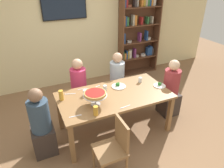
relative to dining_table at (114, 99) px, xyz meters
The scene contains 23 objects.
ground_plane 0.66m from the dining_table, ahead, with size 12.00×12.00×0.00m, color #846042.
rear_partition 2.32m from the dining_table, 90.00° to the left, with size 8.00×0.12×2.80m, color beige.
dining_table is the anchor object (origin of this frame).
bookshelf 2.63m from the dining_table, 51.20° to the left, with size 1.10×0.30×2.21m.
television 2.44m from the dining_table, 96.49° to the left, with size 0.99×0.05×0.56m.
diner_far_right 0.90m from the dining_table, 61.57° to the left, with size 0.34×0.34×1.15m.
diner_far_left 0.90m from the dining_table, 116.31° to the left, with size 0.34×0.34×1.15m.
diner_head_east 1.21m from the dining_table, ahead, with size 0.34×0.34×1.15m.
diner_head_west 1.23m from the dining_table, behind, with size 0.34×0.34×1.15m.
chair_near_left 0.92m from the dining_table, 114.95° to the right, with size 0.40×0.40×0.87m.
deep_dish_pizza_stand 0.48m from the dining_table, 160.16° to the right, with size 0.37×0.37×0.21m.
salad_plate_near_diner 0.86m from the dining_table, ahead, with size 0.21×0.21×0.07m.
salad_plate_far_diner 0.30m from the dining_table, 50.78° to the left, with size 0.25×0.25×0.07m.
beer_glass_amber_tall 0.87m from the dining_table, 166.37° to the left, with size 0.07×0.07×0.17m, color gold.
beer_glass_amber_short 0.64m from the dining_table, 140.15° to the right, with size 0.07×0.07×0.15m, color gold.
water_glass_clear_near 0.50m from the dining_table, 157.67° to the left, with size 0.07×0.07×0.10m, color white.
water_glass_clear_far 0.24m from the dining_table, 118.62° to the left, with size 0.06×0.06×0.10m, color white.
water_glass_clear_spare 0.67m from the dining_table, 18.74° to the left, with size 0.07×0.07×0.09m, color white.
cutlery_fork_near 0.40m from the dining_table, 89.81° to the right, with size 0.18×0.02×0.01m, color silver.
cutlery_knife_near 0.75m from the dining_table, 154.38° to the left, with size 0.18×0.02×0.01m, color silver.
cutlery_fork_far 0.42m from the dining_table, 117.71° to the left, with size 0.18×0.02×0.01m, color silver.
cutlery_knife_far 0.59m from the dining_table, 137.76° to the left, with size 0.18×0.02×0.01m, color silver.
cutlery_spare_fork 0.82m from the dining_table, 157.82° to the right, with size 0.18×0.02×0.01m, color silver.
Camera 1 is at (-1.25, -2.67, 2.54)m, focal length 33.23 mm.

